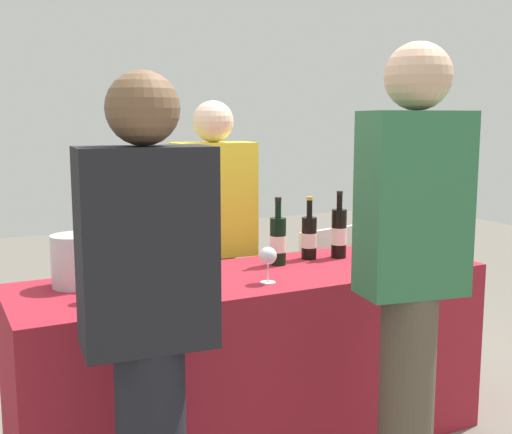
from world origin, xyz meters
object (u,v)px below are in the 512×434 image
object	(u,v)px
wine_bottle_1	(278,240)
wine_glass_2	(176,265)
guest_1	(411,265)
server_pouring	(214,242)
menu_board	(328,293)
wine_glass_3	(268,257)
ice_bucket	(76,261)
wine_glass_0	(95,274)
guest_0	(148,321)
wine_bottle_2	(309,237)
wine_glass_1	(120,273)
wine_bottle_3	(339,233)
wine_bottle_0	(117,260)

from	to	relation	value
wine_bottle_1	wine_glass_2	xyz separation A→B (m)	(-0.56, -0.18, -0.02)
guest_1	wine_glass_2	bearing A→B (deg)	145.97
wine_bottle_1	wine_glass_2	size ratio (longest dim) A/B	2.36
server_pouring	menu_board	bearing A→B (deg)	-161.99
wine_bottle_1	wine_glass_3	world-z (taller)	wine_bottle_1
ice_bucket	wine_glass_0	bearing A→B (deg)	-86.58
guest_0	wine_bottle_2	bearing A→B (deg)	42.12
wine_bottle_1	wine_bottle_2	world-z (taller)	wine_bottle_1
ice_bucket	guest_1	world-z (taller)	guest_1
wine_bottle_1	menu_board	bearing A→B (deg)	42.36
wine_glass_2	guest_1	world-z (taller)	guest_1
wine_glass_1	ice_bucket	bearing A→B (deg)	112.64
wine_bottle_2	guest_1	xyz separation A→B (m)	(-0.12, -0.86, 0.05)
wine_bottle_3	wine_glass_0	xyz separation A→B (m)	(-1.23, -0.22, -0.02)
wine_bottle_3	guest_0	distance (m)	1.41
wine_bottle_1	wine_glass_3	xyz separation A→B (m)	(-0.20, -0.27, -0.01)
wine_glass_2	server_pouring	bearing A→B (deg)	55.35
wine_bottle_1	guest_1	distance (m)	0.82
wine_glass_3	wine_bottle_3	bearing A→B (deg)	27.02
wine_glass_0	server_pouring	world-z (taller)	server_pouring
wine_bottle_1	guest_1	world-z (taller)	guest_1
wine_bottle_0	menu_board	size ratio (longest dim) A/B	0.37
wine_bottle_1	wine_bottle_3	world-z (taller)	wine_bottle_3
wine_glass_3	guest_0	bearing A→B (deg)	-144.40
wine_bottle_2	wine_glass_2	world-z (taller)	wine_bottle_2
wine_glass_1	guest_1	distance (m)	1.06
wine_bottle_3	wine_glass_1	size ratio (longest dim) A/B	2.41
wine_bottle_2	wine_glass_1	bearing A→B (deg)	-165.04
wine_glass_0	guest_0	size ratio (longest dim) A/B	0.09
wine_bottle_1	wine_bottle_3	distance (m)	0.34
ice_bucket	server_pouring	xyz separation A→B (m)	(0.78, 0.42, -0.07)
wine_bottle_3	wine_glass_0	bearing A→B (deg)	-169.71
wine_glass_1	ice_bucket	xyz separation A→B (m)	(-0.11, 0.25, 0.01)
wine_bottle_1	server_pouring	bearing A→B (deg)	105.19
wine_glass_1	wine_glass_3	xyz separation A→B (m)	(0.60, -0.05, 0.01)
wine_glass_3	wine_bottle_0	bearing A→B (deg)	157.62
wine_glass_1	guest_0	world-z (taller)	guest_0
guest_1	server_pouring	bearing A→B (deg)	109.80
wine_bottle_2	wine_bottle_1	bearing A→B (deg)	-167.37
wine_bottle_3	menu_board	world-z (taller)	wine_bottle_3
wine_glass_2	guest_1	bearing A→B (deg)	-44.83
wine_bottle_0	server_pouring	distance (m)	0.81
wine_bottle_0	wine_glass_2	xyz separation A→B (m)	(0.20, -0.14, -0.01)
wine_glass_2	ice_bucket	world-z (taller)	ice_bucket
wine_bottle_3	server_pouring	bearing A→B (deg)	135.57
guest_0	menu_board	world-z (taller)	guest_0
ice_bucket	guest_1	size ratio (longest dim) A/B	0.12
wine_bottle_1	wine_bottle_2	distance (m)	0.20
wine_bottle_0	wine_glass_0	size ratio (longest dim) A/B	2.10
wine_bottle_3	wine_glass_0	world-z (taller)	wine_bottle_3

